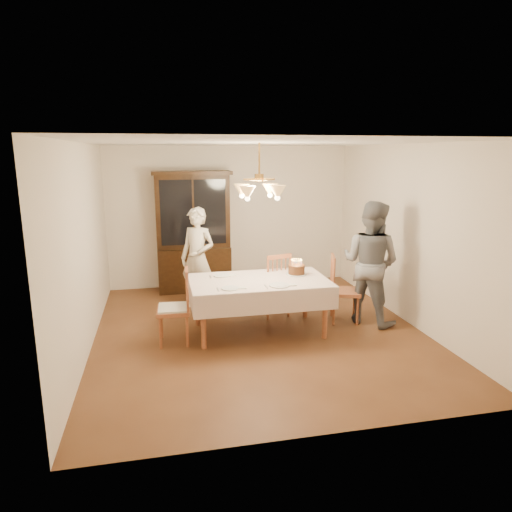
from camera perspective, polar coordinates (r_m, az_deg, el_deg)
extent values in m
plane|color=#542E18|center=(6.55, 0.37, -9.38)|extent=(5.00, 5.00, 0.00)
plane|color=white|center=(6.07, 0.41, 14.01)|extent=(5.00, 5.00, 0.00)
plane|color=silver|center=(8.60, -3.23, 4.94)|extent=(4.50, 0.00, 4.50)
plane|color=silver|center=(3.85, 8.52, -5.06)|extent=(4.50, 0.00, 4.50)
plane|color=silver|center=(6.11, -20.69, 0.90)|extent=(0.00, 5.00, 5.00)
plane|color=silver|center=(7.01, 18.67, 2.49)|extent=(0.00, 5.00, 5.00)
cube|color=brown|center=(6.31, 0.38, -3.23)|extent=(1.80, 1.00, 0.04)
cube|color=silver|center=(6.30, 0.38, -3.02)|extent=(1.90, 1.10, 0.01)
cylinder|color=brown|center=(5.91, -6.59, -8.26)|extent=(0.07, 0.07, 0.71)
cylinder|color=brown|center=(6.27, 8.62, -7.09)|extent=(0.07, 0.07, 0.71)
cylinder|color=brown|center=(6.70, -7.31, -5.72)|extent=(0.07, 0.07, 0.71)
cylinder|color=brown|center=(7.02, 6.20, -4.84)|extent=(0.07, 0.07, 0.71)
cube|color=black|center=(8.43, -7.70, -1.56)|extent=(1.30, 0.50, 0.80)
cube|color=black|center=(8.29, -7.94, 5.58)|extent=(1.30, 0.40, 1.30)
cube|color=black|center=(8.09, -7.83, 5.41)|extent=(1.14, 0.01, 1.14)
cube|color=black|center=(8.18, -8.06, 10.27)|extent=(1.38, 0.54, 0.06)
cube|color=brown|center=(7.04, 2.12, -3.90)|extent=(0.53, 0.52, 0.05)
cube|color=brown|center=(6.75, 2.94, -0.08)|extent=(0.40, 0.13, 0.06)
cylinder|color=brown|center=(7.34, 2.70, -5.14)|extent=(0.04, 0.04, 0.43)
cylinder|color=brown|center=(7.17, 0.18, -5.54)|extent=(0.04, 0.04, 0.43)
cylinder|color=brown|center=(7.06, 4.06, -5.89)|extent=(0.04, 0.04, 0.43)
cylinder|color=brown|center=(6.89, 1.47, -6.33)|extent=(0.04, 0.04, 0.43)
cube|color=brown|center=(6.13, -10.30, -6.69)|extent=(0.44, 0.46, 0.05)
cube|color=brown|center=(5.97, -8.68, -1.91)|extent=(0.05, 0.40, 0.06)
cylinder|color=brown|center=(6.38, -11.75, -8.19)|extent=(0.04, 0.04, 0.43)
cylinder|color=brown|center=(6.05, -11.86, -9.40)|extent=(0.04, 0.04, 0.43)
cylinder|color=brown|center=(6.37, -8.66, -8.09)|extent=(0.04, 0.04, 0.43)
cylinder|color=brown|center=(6.04, -8.60, -9.30)|extent=(0.04, 0.04, 0.43)
cube|color=beige|center=(6.11, -10.32, -6.38)|extent=(0.40, 0.42, 0.03)
cube|color=brown|center=(6.93, 11.05, -4.41)|extent=(0.53, 0.54, 0.05)
cube|color=brown|center=(6.78, 9.64, -0.19)|extent=(0.15, 0.39, 0.06)
cylinder|color=brown|center=(6.86, 12.56, -6.74)|extent=(0.04, 0.04, 0.43)
cylinder|color=brown|center=(7.19, 12.16, -5.79)|extent=(0.04, 0.04, 0.43)
cylinder|color=brown|center=(6.81, 9.71, -6.74)|extent=(0.04, 0.04, 0.43)
cylinder|color=brown|center=(7.15, 9.45, -5.78)|extent=(0.04, 0.04, 0.43)
imported|color=#F0E4CA|center=(7.35, -7.31, -0.30)|extent=(0.71, 0.68, 1.64)
imported|color=slate|center=(6.85, 14.09, -0.83)|extent=(1.08, 1.11, 1.81)
cylinder|color=white|center=(6.59, 5.08, -2.27)|extent=(0.30, 0.30, 0.01)
cylinder|color=#3D1F0D|center=(6.57, 5.09, -1.67)|extent=(0.24, 0.24, 0.13)
cylinder|color=#598CD8|center=(6.57, 5.69, -0.80)|extent=(0.01, 0.01, 0.07)
sphere|color=#FFB23F|center=(6.56, 5.70, -0.46)|extent=(0.01, 0.01, 0.01)
cylinder|color=pink|center=(6.59, 5.55, -0.74)|extent=(0.01, 0.01, 0.07)
sphere|color=#FFB23F|center=(6.59, 5.56, -0.40)|extent=(0.01, 0.01, 0.01)
cylinder|color=#EACC66|center=(6.61, 5.33, -0.70)|extent=(0.01, 0.01, 0.07)
sphere|color=#FFB23F|center=(6.60, 5.34, -0.36)|extent=(0.01, 0.01, 0.01)
cylinder|color=#598CD8|center=(6.62, 5.06, -0.68)|extent=(0.01, 0.01, 0.07)
sphere|color=#FFB23F|center=(6.61, 5.07, -0.35)|extent=(0.01, 0.01, 0.01)
cylinder|color=pink|center=(6.61, 4.80, -0.70)|extent=(0.01, 0.01, 0.07)
sphere|color=#FFB23F|center=(6.60, 4.81, -0.36)|extent=(0.01, 0.01, 0.01)
cylinder|color=#EACC66|center=(6.59, 4.60, -0.74)|extent=(0.01, 0.01, 0.07)
sphere|color=#FFB23F|center=(6.58, 4.60, -0.40)|extent=(0.01, 0.01, 0.01)
cylinder|color=#598CD8|center=(6.56, 4.50, -0.79)|extent=(0.01, 0.01, 0.07)
sphere|color=#FFB23F|center=(6.55, 4.50, -0.45)|extent=(0.01, 0.01, 0.01)
cylinder|color=pink|center=(6.53, 4.51, -0.86)|extent=(0.01, 0.01, 0.07)
sphere|color=#FFB23F|center=(6.52, 4.52, -0.52)|extent=(0.01, 0.01, 0.01)
cylinder|color=#EACC66|center=(6.50, 4.65, -0.92)|extent=(0.01, 0.01, 0.07)
sphere|color=#FFB23F|center=(6.49, 4.66, -0.58)|extent=(0.01, 0.01, 0.01)
cylinder|color=#598CD8|center=(6.48, 4.88, -0.96)|extent=(0.01, 0.01, 0.07)
sphere|color=#FFB23F|center=(6.47, 4.88, -0.62)|extent=(0.01, 0.01, 0.01)
cylinder|color=pink|center=(6.48, 5.15, -0.97)|extent=(0.01, 0.01, 0.07)
sphere|color=#FFB23F|center=(6.47, 5.16, -0.63)|extent=(0.01, 0.01, 0.01)
cylinder|color=#EACC66|center=(6.49, 5.42, -0.96)|extent=(0.01, 0.01, 0.07)
sphere|color=#FFB23F|center=(6.48, 5.42, -0.62)|extent=(0.01, 0.01, 0.01)
cylinder|color=#598CD8|center=(6.51, 5.62, -0.92)|extent=(0.01, 0.01, 0.07)
sphere|color=#FFB23F|center=(6.50, 5.63, -0.58)|extent=(0.01, 0.01, 0.01)
cylinder|color=pink|center=(6.54, 5.72, -0.86)|extent=(0.01, 0.01, 0.07)
sphere|color=#FFB23F|center=(6.53, 5.72, -0.52)|extent=(0.01, 0.01, 0.01)
cylinder|color=white|center=(5.89, -3.26, -4.06)|extent=(0.23, 0.23, 0.02)
cube|color=silver|center=(5.87, -4.79, -4.18)|extent=(0.01, 0.16, 0.01)
cube|color=beige|center=(5.92, -1.75, -3.99)|extent=(0.10, 0.10, 0.01)
cylinder|color=white|center=(6.02, 2.93, -3.68)|extent=(0.27, 0.27, 0.02)
cube|color=silver|center=(5.98, 1.27, -3.83)|extent=(0.01, 0.16, 0.01)
cube|color=beige|center=(6.07, 4.57, -3.59)|extent=(0.10, 0.10, 0.01)
cylinder|color=white|center=(6.50, -4.34, -2.45)|extent=(0.23, 0.23, 0.02)
cube|color=silver|center=(6.48, -5.73, -2.56)|extent=(0.01, 0.16, 0.01)
cube|color=beige|center=(6.52, -2.96, -2.40)|extent=(0.10, 0.10, 0.01)
cylinder|color=#BF8C3F|center=(6.07, 0.41, 12.12)|extent=(0.02, 0.02, 0.40)
cylinder|color=#BF8C3F|center=(6.07, 0.40, 9.76)|extent=(0.12, 0.12, 0.10)
cone|color=#D8994C|center=(6.32, 1.78, 8.24)|extent=(0.22, 0.22, 0.18)
sphere|color=#FFD899|center=(6.33, 1.77, 7.61)|extent=(0.07, 0.07, 0.07)
cone|color=#D8994C|center=(6.24, -1.79, 8.18)|extent=(0.22, 0.22, 0.18)
sphere|color=#FFD899|center=(6.25, -1.79, 7.54)|extent=(0.07, 0.07, 0.07)
cone|color=#D8994C|center=(5.85, -1.09, 7.88)|extent=(0.22, 0.22, 0.18)
sphere|color=#FFD899|center=(5.86, -1.08, 7.20)|extent=(0.07, 0.07, 0.07)
cone|color=#D8994C|center=(5.94, 2.70, 7.94)|extent=(0.22, 0.22, 0.18)
sphere|color=#FFD899|center=(5.95, 2.69, 7.27)|extent=(0.07, 0.07, 0.07)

